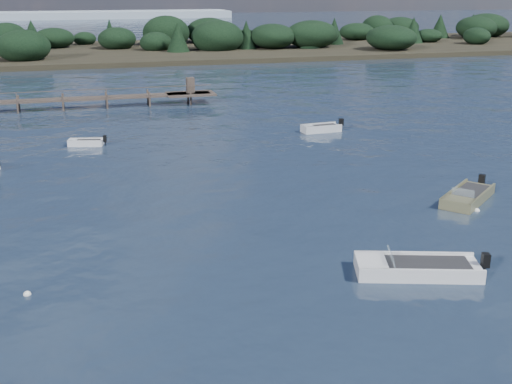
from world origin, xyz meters
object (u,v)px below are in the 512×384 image
object	(u,v)px
dinghy_mid_white_b	(468,198)
tender_far_grey_b	(321,130)
dinghy_mid_white_a	(417,270)
tender_far_white	(86,144)

from	to	relation	value
dinghy_mid_white_b	tender_far_grey_b	xyz separation A→B (m)	(-1.58, 19.45, 0.01)
dinghy_mid_white_a	tender_far_grey_b	world-z (taller)	dinghy_mid_white_a
dinghy_mid_white_b	tender_far_white	size ratio (longest dim) A/B	1.59
dinghy_mid_white_a	tender_far_grey_b	distance (m)	28.23
dinghy_mid_white_a	tender_far_white	bearing A→B (deg)	115.42
tender_far_grey_b	dinghy_mid_white_b	bearing A→B (deg)	-85.37
tender_far_white	tender_far_grey_b	world-z (taller)	tender_far_grey_b
dinghy_mid_white_a	tender_far_grey_b	size ratio (longest dim) A/B	1.54
tender_far_white	tender_far_grey_b	xyz separation A→B (m)	(19.48, -0.36, 0.04)
dinghy_mid_white_b	dinghy_mid_white_a	bearing A→B (deg)	-133.95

